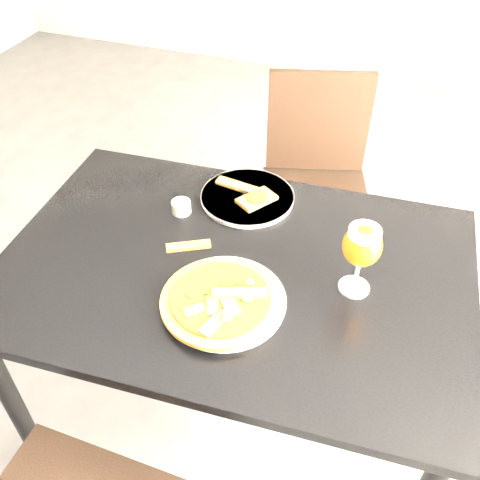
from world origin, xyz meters
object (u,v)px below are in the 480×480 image
at_px(dining_table, 234,289).
at_px(chair_far, 315,182).
at_px(beer_glass, 362,246).
at_px(pizza, 221,300).

bearing_deg(dining_table, chair_far, 83.06).
distance_m(dining_table, beer_glass, 0.38).
height_order(pizza, beer_glass, beer_glass).
height_order(chair_far, pizza, chair_far).
bearing_deg(pizza, chair_far, 87.71).
xyz_separation_m(pizza, beer_glass, (0.28, 0.16, 0.11)).
xyz_separation_m(chair_far, pizza, (-0.04, -0.93, 0.29)).
height_order(chair_far, beer_glass, beer_glass).
distance_m(chair_far, beer_glass, 0.90).
xyz_separation_m(dining_table, pizza, (0.02, -0.14, 0.11)).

